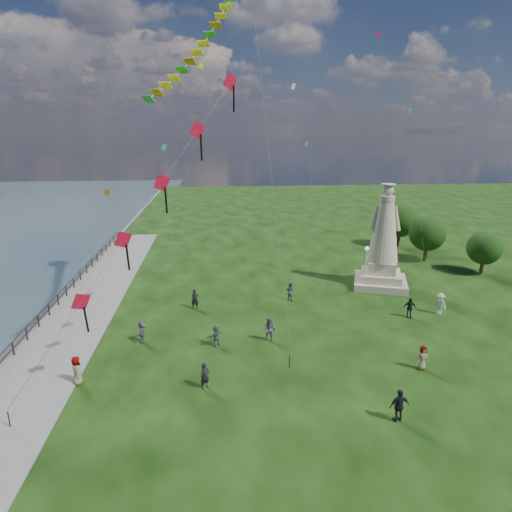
{
  "coord_description": "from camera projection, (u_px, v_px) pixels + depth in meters",
  "views": [
    {
      "loc": [
        -3.6,
        -19.08,
        13.46
      ],
      "look_at": [
        -1.0,
        8.0,
        5.5
      ],
      "focal_mm": 30.0,
      "sensor_mm": 36.0,
      "label": 1
    }
  ],
  "objects": [
    {
      "name": "person_9",
      "position": [
        410.0,
        308.0,
        31.91
      ],
      "size": [
        1.0,
        0.65,
        1.57
      ],
      "primitive_type": "imported",
      "rotation": [
        0.0,
        0.0,
        -0.21
      ],
      "color": "black",
      "rests_on": "ground"
    },
    {
      "name": "waterfront",
      "position": [
        50.0,
        335.0,
        29.55
      ],
      "size": [
        200.0,
        200.0,
        1.51
      ],
      "color": "#34494F",
      "rests_on": "ground"
    },
    {
      "name": "person_11",
      "position": [
        216.0,
        335.0,
        27.73
      ],
      "size": [
        1.35,
        1.38,
        1.46
      ],
      "primitive_type": "imported",
      "rotation": [
        0.0,
        0.0,
        3.95
      ],
      "color": "#595960",
      "rests_on": "ground"
    },
    {
      "name": "person_10",
      "position": [
        77.0,
        371.0,
        23.44
      ],
      "size": [
        0.78,
        0.95,
        1.67
      ],
      "primitive_type": "imported",
      "rotation": [
        0.0,
        0.0,
        1.96
      ],
      "color": "#595960",
      "rests_on": "ground"
    },
    {
      "name": "person_3",
      "position": [
        399.0,
        406.0,
        20.41
      ],
      "size": [
        1.06,
        0.63,
        1.71
      ],
      "primitive_type": "imported",
      "rotation": [
        0.0,
        0.0,
        3.26
      ],
      "color": "black",
      "rests_on": "ground"
    },
    {
      "name": "person_6",
      "position": [
        195.0,
        299.0,
        33.46
      ],
      "size": [
        0.64,
        0.47,
        1.62
      ],
      "primitive_type": "imported",
      "rotation": [
        0.0,
        0.0,
        0.15
      ],
      "color": "black",
      "rests_on": "ground"
    },
    {
      "name": "person_7",
      "position": [
        290.0,
        291.0,
        35.22
      ],
      "size": [
        0.86,
        0.86,
        1.55
      ],
      "primitive_type": "imported",
      "rotation": [
        0.0,
        0.0,
        2.37
      ],
      "color": "#595960",
      "rests_on": "ground"
    },
    {
      "name": "person_8",
      "position": [
        440.0,
        304.0,
        32.53
      ],
      "size": [
        0.96,
        1.21,
        1.67
      ],
      "primitive_type": "imported",
      "rotation": [
        0.0,
        0.0,
        -1.14
      ],
      "color": "silver",
      "rests_on": "ground"
    },
    {
      "name": "person_5",
      "position": [
        142.0,
        331.0,
        28.27
      ],
      "size": [
        0.65,
        1.4,
        1.49
      ],
      "primitive_type": "imported",
      "rotation": [
        0.0,
        0.0,
        1.53
      ],
      "color": "#595960",
      "rests_on": "ground"
    },
    {
      "name": "statue",
      "position": [
        383.0,
        249.0,
        37.77
      ],
      "size": [
        5.73,
        5.73,
        9.18
      ],
      "rotation": [
        0.0,
        0.0,
        -0.33
      ],
      "color": "#BCAE8E",
      "rests_on": "ground"
    },
    {
      "name": "person_1",
      "position": [
        270.0,
        330.0,
        28.24
      ],
      "size": [
        0.96,
        0.78,
        1.71
      ],
      "primitive_type": "imported",
      "rotation": [
        0.0,
        0.0,
        -0.37
      ],
      "color": "#595960",
      "rests_on": "ground"
    },
    {
      "name": "lamppost",
      "position": [
        366.0,
        259.0,
        36.89
      ],
      "size": [
        0.37,
        0.37,
        3.98
      ],
      "color": "silver",
      "rests_on": "ground"
    },
    {
      "name": "small_kites",
      "position": [
        277.0,
        141.0,
        40.75
      ],
      "size": [
        29.37,
        16.69,
        22.35
      ],
      "color": "teal",
      "rests_on": "ground"
    },
    {
      "name": "tree_row",
      "position": [
        426.0,
        230.0,
        46.76
      ],
      "size": [
        7.55,
        14.34,
        5.36
      ],
      "color": "#382314",
      "rests_on": "ground"
    },
    {
      "name": "red_kite_train",
      "position": [
        159.0,
        191.0,
        23.2
      ],
      "size": [
        11.45,
        9.35,
        16.77
      ],
      "color": "black",
      "rests_on": "ground"
    },
    {
      "name": "person_0",
      "position": [
        205.0,
        376.0,
        23.09
      ],
      "size": [
        0.66,
        0.61,
        1.52
      ],
      "primitive_type": "imported",
      "rotation": [
        0.0,
        0.0,
        0.59
      ],
      "color": "black",
      "rests_on": "ground"
    },
    {
      "name": "person_4",
      "position": [
        422.0,
        358.0,
        24.94
      ],
      "size": [
        0.77,
        0.51,
        1.5
      ],
      "primitive_type": "imported",
      "rotation": [
        0.0,
        0.0,
        0.09
      ],
      "color": "#595960",
      "rests_on": "ground"
    }
  ]
}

